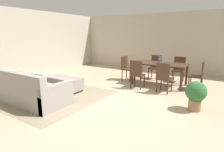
{
  "coord_description": "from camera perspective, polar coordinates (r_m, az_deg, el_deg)",
  "views": [
    {
      "loc": [
        2.5,
        -3.8,
        1.74
      ],
      "look_at": [
        -0.27,
        0.61,
        0.56
      ],
      "focal_mm": 29.77,
      "sensor_mm": 36.0,
      "label": 1
    }
  ],
  "objects": [
    {
      "name": "ground_plane",
      "position": [
        4.86,
        -1.13,
        -8.15
      ],
      "size": [
        10.8,
        10.8,
        0.0
      ],
      "primitive_type": "plane",
      "color": "tan"
    },
    {
      "name": "wall_back",
      "position": [
        9.15,
        16.52,
        9.85
      ],
      "size": [
        9.0,
        0.12,
        2.7
      ],
      "primitive_type": "cube",
      "color": "#BCB2A0",
      "rests_on": "ground_plane"
    },
    {
      "name": "wall_left",
      "position": [
        8.22,
        -26.62,
        8.76
      ],
      "size": [
        0.12,
        11.0,
        2.7
      ],
      "primitive_type": "cube",
      "color": "#BCB2A0",
      "rests_on": "ground_plane"
    },
    {
      "name": "area_rug",
      "position": [
        5.72,
        -18.78,
        -5.58
      ],
      "size": [
        3.0,
        2.8,
        0.01
      ],
      "primitive_type": "cube",
      "color": "gray",
      "rests_on": "ground_plane"
    },
    {
      "name": "couch",
      "position": [
        5.32,
        -24.55,
        -4.2
      ],
      "size": [
        2.26,
        0.95,
        0.86
      ],
      "color": "gray",
      "rests_on": "ground_plane"
    },
    {
      "name": "ottoman_table",
      "position": [
        5.97,
        -14.41,
        -2.12
      ],
      "size": [
        1.14,
        0.56,
        0.43
      ],
      "color": "gray",
      "rests_on": "ground_plane"
    },
    {
      "name": "dining_table",
      "position": [
        6.59,
        14.38,
        3.1
      ],
      "size": [
        1.79,
        0.92,
        0.76
      ],
      "color": "#422B1C",
      "rests_on": "ground_plane"
    },
    {
      "name": "dining_chair_near_left",
      "position": [
        6.03,
        7.66,
        1.01
      ],
      "size": [
        0.41,
        0.41,
        0.92
      ],
      "color": "#422B1C",
      "rests_on": "ground_plane"
    },
    {
      "name": "dining_chair_near_right",
      "position": [
        5.7,
        15.6,
        -0.02
      ],
      "size": [
        0.43,
        0.43,
        0.92
      ],
      "color": "#422B1C",
      "rests_on": "ground_plane"
    },
    {
      "name": "dining_chair_far_left",
      "position": [
        7.53,
        13.15,
        3.15
      ],
      "size": [
        0.41,
        0.41,
        0.92
      ],
      "color": "#422B1C",
      "rests_on": "ground_plane"
    },
    {
      "name": "dining_chair_far_right",
      "position": [
        7.28,
        19.85,
        2.39
      ],
      "size": [
        0.42,
        0.42,
        0.92
      ],
      "color": "#422B1C",
      "rests_on": "ground_plane"
    },
    {
      "name": "dining_chair_head_east",
      "position": [
        6.4,
        25.22,
        0.58
      ],
      "size": [
        0.4,
        0.4,
        0.92
      ],
      "color": "#422B1C",
      "rests_on": "ground_plane"
    },
    {
      "name": "dining_chair_head_west",
      "position": [
        7.08,
        4.45,
        2.85
      ],
      "size": [
        0.42,
        0.42,
        0.92
      ],
      "color": "#422B1C",
      "rests_on": "ground_plane"
    },
    {
      "name": "vase_centerpiece",
      "position": [
        6.54,
        14.34,
        4.84
      ],
      "size": [
        0.09,
        0.09,
        0.24
      ],
      "primitive_type": "cylinder",
      "color": "slate",
      "rests_on": "dining_table"
    },
    {
      "name": "potted_plant",
      "position": [
        4.67,
        24.32,
        -4.97
      ],
      "size": [
        0.47,
        0.47,
        0.7
      ],
      "color": "#996B4C",
      "rests_on": "ground_plane"
    }
  ]
}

